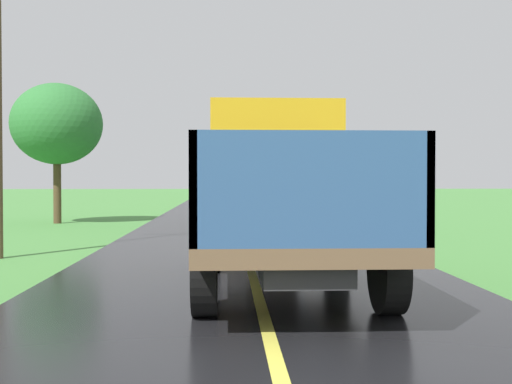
% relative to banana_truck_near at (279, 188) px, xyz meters
% --- Properties ---
extents(banana_truck_near, '(2.38, 5.82, 2.80)m').
position_rel_banana_truck_near_xyz_m(banana_truck_near, '(0.00, 0.00, 0.00)').
color(banana_truck_near, '#2D2D30').
rests_on(banana_truck_near, road_surface).
extents(banana_truck_far, '(2.38, 5.81, 2.80)m').
position_rel_banana_truck_near_xyz_m(banana_truck_far, '(0.02, 11.34, -0.01)').
color(banana_truck_far, '#2D2D30').
rests_on(banana_truck_far, road_surface).
extents(roadside_tree_near_left, '(3.27, 3.27, 5.09)m').
position_rel_banana_truck_near_xyz_m(roadside_tree_near_left, '(-6.96, 13.61, 2.12)').
color(roadside_tree_near_left, '#4C3823').
rests_on(roadside_tree_near_left, ground).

